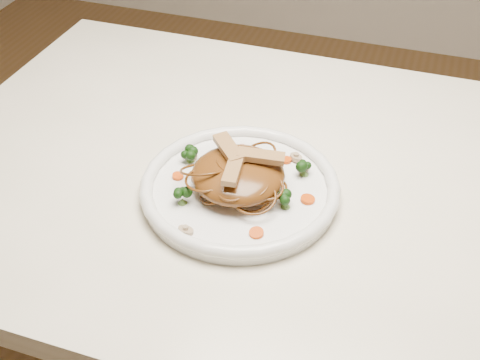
% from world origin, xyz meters
% --- Properties ---
extents(table, '(1.20, 0.80, 0.75)m').
position_xyz_m(table, '(0.00, 0.00, 0.65)').
color(table, white).
rests_on(table, ground).
extents(plate, '(0.39, 0.39, 0.02)m').
position_xyz_m(plate, '(-0.06, -0.07, 0.76)').
color(plate, white).
rests_on(plate, table).
extents(noodle_mound, '(0.15, 0.15, 0.05)m').
position_xyz_m(noodle_mound, '(-0.06, -0.07, 0.79)').
color(noodle_mound, '#5A2E11').
rests_on(noodle_mound, plate).
extents(chicken_a, '(0.07, 0.03, 0.01)m').
position_xyz_m(chicken_a, '(-0.03, -0.06, 0.82)').
color(chicken_a, tan).
rests_on(chicken_a, noodle_mound).
extents(chicken_b, '(0.07, 0.07, 0.01)m').
position_xyz_m(chicken_b, '(-0.08, -0.05, 0.82)').
color(chicken_b, tan).
rests_on(chicken_b, noodle_mound).
extents(chicken_c, '(0.03, 0.07, 0.01)m').
position_xyz_m(chicken_c, '(-0.06, -0.10, 0.82)').
color(chicken_c, tan).
rests_on(chicken_c, noodle_mound).
extents(broccoli_0, '(0.03, 0.03, 0.03)m').
position_xyz_m(broccoli_0, '(0.03, -0.01, 0.78)').
color(broccoli_0, '#14330A').
rests_on(broccoli_0, plate).
extents(broccoli_1, '(0.04, 0.04, 0.03)m').
position_xyz_m(broccoli_1, '(-0.15, -0.03, 0.78)').
color(broccoli_1, '#14330A').
rests_on(broccoli_1, plate).
extents(broccoli_2, '(0.03, 0.03, 0.03)m').
position_xyz_m(broccoli_2, '(-0.13, -0.13, 0.78)').
color(broccoli_2, '#14330A').
rests_on(broccoli_2, plate).
extents(broccoli_3, '(0.04, 0.04, 0.03)m').
position_xyz_m(broccoli_3, '(0.02, -0.09, 0.78)').
color(broccoli_3, '#14330A').
rests_on(broccoli_3, plate).
extents(carrot_0, '(0.02, 0.02, 0.00)m').
position_xyz_m(carrot_0, '(-0.01, 0.01, 0.77)').
color(carrot_0, '#DC3F08').
rests_on(carrot_0, plate).
extents(carrot_1, '(0.02, 0.02, 0.00)m').
position_xyz_m(carrot_1, '(-0.16, -0.08, 0.77)').
color(carrot_1, '#DC3F08').
rests_on(carrot_1, plate).
extents(carrot_2, '(0.03, 0.03, 0.00)m').
position_xyz_m(carrot_2, '(0.05, -0.07, 0.77)').
color(carrot_2, '#DC3F08').
rests_on(carrot_2, plate).
extents(carrot_3, '(0.02, 0.02, 0.00)m').
position_xyz_m(carrot_3, '(-0.08, 0.02, 0.77)').
color(carrot_3, '#DC3F08').
rests_on(carrot_3, plate).
extents(carrot_4, '(0.03, 0.03, 0.00)m').
position_xyz_m(carrot_4, '(-0.00, -0.16, 0.77)').
color(carrot_4, '#DC3F08').
rests_on(carrot_4, plate).
extents(mushroom_0, '(0.03, 0.03, 0.01)m').
position_xyz_m(mushroom_0, '(-0.10, -0.19, 0.77)').
color(mushroom_0, '#BCAE8D').
rests_on(mushroom_0, plate).
extents(mushroom_1, '(0.03, 0.03, 0.01)m').
position_xyz_m(mushroom_1, '(0.02, -0.00, 0.77)').
color(mushroom_1, '#BCAE8D').
rests_on(mushroom_1, plate).
extents(mushroom_2, '(0.03, 0.03, 0.01)m').
position_xyz_m(mushroom_2, '(-0.15, -0.03, 0.77)').
color(mushroom_2, '#BCAE8D').
rests_on(mushroom_2, plate).
extents(mushroom_3, '(0.04, 0.04, 0.01)m').
position_xyz_m(mushroom_3, '(0.00, 0.02, 0.77)').
color(mushroom_3, '#BCAE8D').
rests_on(mushroom_3, plate).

